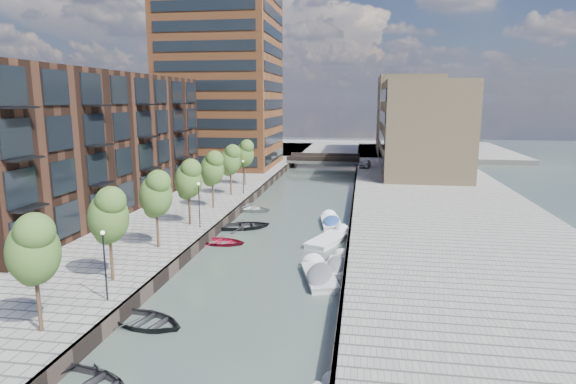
% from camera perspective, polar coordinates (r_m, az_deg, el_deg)
% --- Properties ---
extents(water, '(300.00, 300.00, 0.00)m').
position_cam_1_polar(water, '(57.80, 1.67, -1.39)').
color(water, '#38473F').
rests_on(water, ground).
extents(quay_left, '(60.00, 140.00, 1.00)m').
position_cam_1_polar(quay_left, '(71.65, -28.23, 0.12)').
color(quay_left, gray).
rests_on(quay_left, ground).
extents(quay_right, '(20.00, 140.00, 1.00)m').
position_cam_1_polar(quay_right, '(57.95, 17.57, -1.36)').
color(quay_right, gray).
rests_on(quay_right, ground).
extents(quay_wall_left, '(0.25, 140.00, 1.00)m').
position_cam_1_polar(quay_wall_left, '(58.76, -4.24, -0.71)').
color(quay_wall_left, '#332823').
rests_on(quay_wall_left, ground).
extents(quay_wall_right, '(0.25, 140.00, 1.00)m').
position_cam_1_polar(quay_wall_right, '(57.27, 7.74, -1.09)').
color(quay_wall_right, '#332823').
rests_on(quay_wall_right, ground).
extents(far_closure, '(80.00, 40.00, 1.00)m').
position_cam_1_polar(far_closure, '(116.84, 5.40, 5.08)').
color(far_closure, gray).
rests_on(far_closure, ground).
extents(apartment_block, '(8.00, 38.00, 14.00)m').
position_cam_1_polar(apartment_block, '(53.57, -21.60, 5.54)').
color(apartment_block, black).
rests_on(apartment_block, quay_left).
extents(tower, '(18.00, 18.00, 30.00)m').
position_cam_1_polar(tower, '(84.60, -7.85, 13.33)').
color(tower, brown).
rests_on(tower, quay_left).
extents(tan_block_near, '(12.00, 25.00, 14.00)m').
position_cam_1_polar(tan_block_near, '(78.65, 15.53, 7.39)').
color(tan_block_near, tan).
rests_on(tan_block_near, quay_right).
extents(tan_block_far, '(12.00, 20.00, 16.00)m').
position_cam_1_polar(tan_block_far, '(104.46, 13.96, 8.79)').
color(tan_block_far, tan).
rests_on(tan_block_far, quay_right).
extents(bridge, '(13.00, 6.00, 1.30)m').
position_cam_1_polar(bridge, '(88.98, 4.28, 3.85)').
color(bridge, gray).
rests_on(bridge, ground).
extents(tree_0, '(2.50, 2.50, 5.95)m').
position_cam_1_polar(tree_0, '(26.32, -27.98, -5.86)').
color(tree_0, '#382619').
rests_on(tree_0, quay_left).
extents(tree_1, '(2.50, 2.50, 5.95)m').
position_cam_1_polar(tree_1, '(31.97, -20.53, -2.47)').
color(tree_1, '#382619').
rests_on(tree_1, quay_left).
extents(tree_2, '(2.50, 2.50, 5.95)m').
position_cam_1_polar(tree_2, '(38.07, -15.41, -0.09)').
color(tree_2, '#382619').
rests_on(tree_2, quay_left).
extents(tree_3, '(2.50, 2.50, 5.95)m').
position_cam_1_polar(tree_3, '(44.44, -11.74, 1.61)').
color(tree_3, '#382619').
rests_on(tree_3, quay_left).
extents(tree_4, '(2.50, 2.50, 5.95)m').
position_cam_1_polar(tree_4, '(50.97, -8.99, 2.88)').
color(tree_4, '#382619').
rests_on(tree_4, quay_left).
extents(tree_5, '(2.50, 2.50, 5.95)m').
position_cam_1_polar(tree_5, '(57.61, -6.87, 3.86)').
color(tree_5, '#382619').
rests_on(tree_5, quay_left).
extents(tree_6, '(2.50, 2.50, 5.95)m').
position_cam_1_polar(tree_6, '(64.33, -5.18, 4.63)').
color(tree_6, '#382619').
rests_on(tree_6, quay_left).
extents(lamp_0, '(0.24, 0.24, 4.12)m').
position_cam_1_polar(lamp_0, '(29.30, -20.93, -7.33)').
color(lamp_0, black).
rests_on(lamp_0, quay_left).
extents(lamp_1, '(0.24, 0.24, 4.12)m').
position_cam_1_polar(lamp_1, '(43.40, -10.50, -0.97)').
color(lamp_1, black).
rests_on(lamp_1, quay_left).
extents(lamp_2, '(0.24, 0.24, 4.12)m').
position_cam_1_polar(lamp_2, '(58.48, -5.33, 2.22)').
color(lamp_2, black).
rests_on(lamp_2, quay_left).
extents(sloop_1, '(5.34, 4.41, 0.96)m').
position_cam_1_polar(sloop_1, '(28.78, -16.42, -14.91)').
color(sloop_1, black).
rests_on(sloop_1, ground).
extents(sloop_2, '(4.34, 3.19, 0.87)m').
position_cam_1_polar(sloop_2, '(42.29, -7.89, -6.12)').
color(sloop_2, maroon).
rests_on(sloop_2, ground).
extents(sloop_3, '(5.82, 4.68, 1.07)m').
position_cam_1_polar(sloop_3, '(54.18, -4.65, -2.25)').
color(sloop_3, '#B4B5B2').
rests_on(sloop_3, ground).
extents(sloop_4, '(5.91, 5.17, 1.02)m').
position_cam_1_polar(sloop_4, '(47.01, -5.08, -4.32)').
color(sloop_4, black).
rests_on(sloop_4, ground).
extents(motorboat_1, '(3.22, 5.81, 1.84)m').
position_cam_1_polar(motorboat_1, '(34.29, 3.61, -9.77)').
color(motorboat_1, beige).
rests_on(motorboat_1, ground).
extents(motorboat_2, '(3.93, 6.02, 1.90)m').
position_cam_1_polar(motorboat_2, '(42.96, 5.17, -5.64)').
color(motorboat_2, white).
rests_on(motorboat_2, ground).
extents(motorboat_3, '(2.49, 5.37, 1.72)m').
position_cam_1_polar(motorboat_3, '(48.55, 5.10, -3.57)').
color(motorboat_3, white).
rests_on(motorboat_3, ground).
extents(motorboat_4, '(1.98, 4.68, 1.52)m').
position_cam_1_polar(motorboat_4, '(36.46, 5.90, -8.59)').
color(motorboat_4, silver).
rests_on(motorboat_4, ground).
extents(car, '(2.10, 4.14, 1.35)m').
position_cam_1_polar(car, '(82.26, 9.14, 3.36)').
color(car, '#969A9B').
rests_on(car, quay_right).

